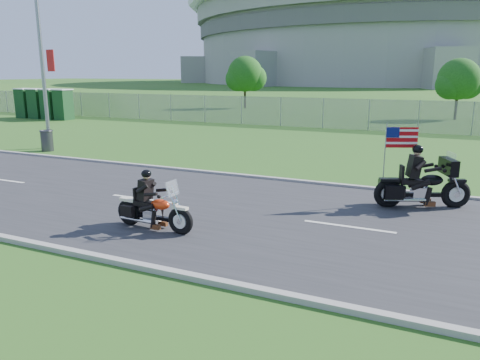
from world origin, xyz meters
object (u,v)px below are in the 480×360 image
at_px(porta_toilet_a, 63,105).
at_px(motorcycle_follow, 422,187).
at_px(porta_toilet_c, 37,104).
at_px(porta_toilet_d, 25,104).
at_px(motorcycle_lead, 153,211).
at_px(porta_toilet_b, 50,105).
at_px(streetlight, 43,29).
at_px(trash_can, 47,141).

height_order(porta_toilet_a, motorcycle_follow, porta_toilet_a).
xyz_separation_m(porta_toilet_c, motorcycle_follow, (30.23, -14.44, -0.55)).
bearing_deg(motorcycle_follow, porta_toilet_c, 131.35).
distance_m(porta_toilet_d, motorcycle_lead, 32.24).
bearing_deg(porta_toilet_b, motorcycle_follow, -26.60).
relative_size(streetlight, motorcycle_lead, 4.60).
height_order(porta_toilet_d, motorcycle_lead, porta_toilet_d).
bearing_deg(porta_toilet_b, motorcycle_lead, -39.42).
xyz_separation_m(streetlight, porta_toilet_b, (-11.42, 10.78, -4.49)).
bearing_deg(motorcycle_lead, trash_can, 149.43).
relative_size(porta_toilet_d, motorcycle_lead, 1.06).
xyz_separation_m(streetlight, trash_can, (0.52, -0.86, -5.16)).
bearing_deg(porta_toilet_c, motorcycle_follow, -25.53).
xyz_separation_m(porta_toilet_a, porta_toilet_c, (-2.80, 0.00, 0.00)).
xyz_separation_m(porta_toilet_b, trash_can, (11.94, -11.64, -0.67)).
bearing_deg(motorcycle_lead, motorcycle_follow, 42.19).
xyz_separation_m(porta_toilet_a, motorcycle_follow, (27.43, -14.44, -0.55)).
bearing_deg(trash_can, porta_toilet_c, 138.89).
bearing_deg(trash_can, porta_toilet_d, 141.70).
distance_m(streetlight, porta_toilet_d, 18.40).
height_order(streetlight, motorcycle_lead, streetlight).
height_order(motorcycle_lead, trash_can, motorcycle_lead).
bearing_deg(porta_toilet_c, porta_toilet_b, 0.00).
bearing_deg(motorcycle_follow, trash_can, 147.48).
relative_size(porta_toilet_a, trash_can, 2.39).
xyz_separation_m(motorcycle_lead, motorcycle_follow, (5.64, 4.62, 0.14)).
relative_size(porta_toilet_d, trash_can, 2.39).
xyz_separation_m(motorcycle_follow, trash_can, (-16.89, 2.80, -0.12)).
relative_size(motorcycle_lead, trash_can, 2.25).
height_order(porta_toilet_d, trash_can, porta_toilet_d).
bearing_deg(trash_can, motorcycle_follow, -9.40).
bearing_deg(porta_toilet_c, streetlight, -40.06).
relative_size(streetlight, porta_toilet_b, 4.35).
height_order(porta_toilet_a, motorcycle_lead, porta_toilet_a).
bearing_deg(porta_toilet_d, trash_can, -38.30).
relative_size(streetlight, trash_can, 10.38).
bearing_deg(porta_toilet_d, motorcycle_follow, -24.53).
bearing_deg(porta_toilet_a, motorcycle_lead, -41.18).
distance_m(porta_toilet_a, motorcycle_follow, 31.00).
bearing_deg(streetlight, porta_toilet_a, 132.91).
xyz_separation_m(porta_toilet_a, trash_can, (10.54, -11.64, -0.67)).
height_order(porta_toilet_c, motorcycle_follow, porta_toilet_c).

